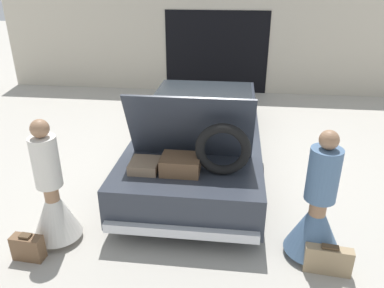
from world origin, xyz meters
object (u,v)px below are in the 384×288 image
at_px(person_right, 317,214).
at_px(suitcase_beside_left_person, 28,247).
at_px(person_left, 53,200).
at_px(suitcase_beside_right_person, 328,260).
at_px(car, 201,130).

xyz_separation_m(person_right, suitcase_beside_left_person, (-3.31, -0.47, -0.41)).
bearing_deg(person_right, suitcase_beside_left_person, 85.87).
distance_m(person_left, suitcase_beside_right_person, 3.28).
relative_size(person_right, suitcase_beside_right_person, 3.07).
relative_size(car, person_right, 3.24).
bearing_deg(suitcase_beside_right_person, suitcase_beside_left_person, -176.90).
height_order(car, person_right, car).
bearing_deg(person_left, suitcase_beside_right_person, 74.90).
bearing_deg(car, suitcase_beside_right_person, -58.46).
distance_m(car, person_right, 2.91).
height_order(suitcase_beside_left_person, suitcase_beside_right_person, suitcase_beside_right_person).
relative_size(suitcase_beside_left_person, suitcase_beside_right_person, 0.71).
distance_m(suitcase_beside_left_person, suitcase_beside_right_person, 3.44).
bearing_deg(suitcase_beside_left_person, car, 59.13).
relative_size(person_left, suitcase_beside_right_person, 3.09).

